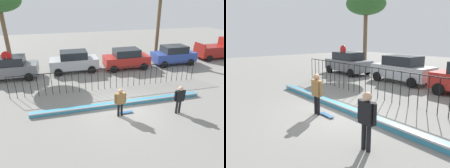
# 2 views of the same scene
# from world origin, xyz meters

# --- Properties ---
(ground_plane) EXTENTS (60.00, 60.00, 0.00)m
(ground_plane) POSITION_xyz_m (0.00, 0.00, 0.00)
(ground_plane) COLOR gray
(bowl_coping_ledge) EXTENTS (11.00, 0.41, 0.27)m
(bowl_coping_ledge) POSITION_xyz_m (0.00, 0.55, 0.12)
(bowl_coping_ledge) COLOR teal
(bowl_coping_ledge) RESTS_ON ground
(perimeter_fence) EXTENTS (14.04, 0.04, 1.63)m
(perimeter_fence) POSITION_xyz_m (-0.00, 3.21, 1.02)
(perimeter_fence) COLOR black
(perimeter_fence) RESTS_ON ground
(skateboarder) EXTENTS (0.70, 0.26, 1.73)m
(skateboarder) POSITION_xyz_m (-0.40, -0.63, 1.04)
(skateboarder) COLOR black
(skateboarder) RESTS_ON ground
(skateboard) EXTENTS (0.80, 0.20, 0.07)m
(skateboard) POSITION_xyz_m (0.04, -0.45, 0.06)
(skateboard) COLOR #26598C
(skateboard) RESTS_ON ground
(camera_operator) EXTENTS (0.70, 0.26, 1.73)m
(camera_operator) POSITION_xyz_m (3.01, -1.18, 1.04)
(camera_operator) COLOR black
(camera_operator) RESTS_ON ground
(parked_car_gray) EXTENTS (4.30, 2.12, 1.90)m
(parked_car_gray) POSITION_xyz_m (-7.57, 7.23, 0.97)
(parked_car_gray) COLOR slate
(parked_car_gray) RESTS_ON ground
(parked_car_silver) EXTENTS (4.30, 2.12, 1.90)m
(parked_car_silver) POSITION_xyz_m (-2.29, 7.74, 0.97)
(parked_car_silver) COLOR #B7BABF
(parked_car_silver) RESTS_ON ground
(parked_car_red) EXTENTS (4.30, 2.12, 1.90)m
(parked_car_red) POSITION_xyz_m (2.61, 7.32, 0.97)
(parked_car_red) COLOR #B2231E
(parked_car_red) RESTS_ON ground
(parked_car_blue) EXTENTS (4.30, 2.12, 1.90)m
(parked_car_blue) POSITION_xyz_m (7.69, 7.40, 0.97)
(parked_car_blue) COLOR #2D479E
(parked_car_blue) RESTS_ON ground
(pickup_truck) EXTENTS (4.70, 2.12, 2.24)m
(pickup_truck) POSITION_xyz_m (13.72, 8.06, 1.04)
(pickup_truck) COLOR maroon
(pickup_truck) RESTS_ON ground
(stop_sign) EXTENTS (0.76, 0.07, 2.50)m
(stop_sign) POSITION_xyz_m (-7.52, 6.62, 1.62)
(stop_sign) COLOR slate
(stop_sign) RESTS_ON ground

